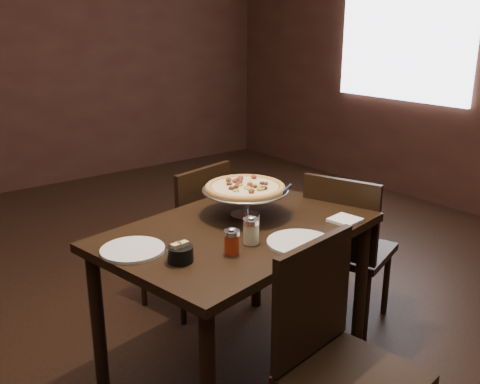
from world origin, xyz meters
TOP-DOWN VIEW (x-y plane):
  - room at (0.06, 0.03)m, footprint 6.04×7.04m
  - dining_table at (0.06, -0.10)m, footprint 1.30×0.98m
  - pizza_stand at (0.18, -0.00)m, footprint 0.40×0.40m
  - parmesan_shaker at (-0.01, -0.27)m, footprint 0.07×0.07m
  - pepper_flake_shaker at (-0.13, -0.30)m, footprint 0.06×0.06m
  - packet_caddy at (-0.33, -0.24)m, footprint 0.10×0.10m
  - napkin_stack at (0.49, -0.34)m, footprint 0.14×0.14m
  - plate_left at (-0.42, -0.04)m, footprint 0.25×0.25m
  - plate_near at (0.14, -0.40)m, footprint 0.27×0.27m
  - serving_spatula at (0.32, -0.13)m, footprint 0.17×0.17m
  - chair_far at (0.22, 0.54)m, footprint 0.48×0.48m
  - chair_near at (-0.03, -0.78)m, footprint 0.47×0.47m
  - chair_side at (0.77, -0.12)m, footprint 0.51×0.51m

SIDE VIEW (x-z plane):
  - chair_far at x=0.22m, z-range 0.04..0.90m
  - chair_side at x=0.77m, z-range 0.04..0.90m
  - chair_near at x=-0.03m, z-range 0.04..0.93m
  - dining_table at x=0.06m, z-range 0.27..1.01m
  - plate_left at x=-0.42m, z-range 0.74..0.75m
  - napkin_stack at x=0.49m, z-range 0.74..0.75m
  - plate_near at x=0.14m, z-range 0.74..0.75m
  - packet_caddy at x=-0.33m, z-range 0.73..0.81m
  - pepper_flake_shaker at x=-0.13m, z-range 0.74..0.84m
  - parmesan_shaker at x=-0.01m, z-range 0.73..0.85m
  - serving_spatula at x=0.32m, z-range 0.86..0.88m
  - pizza_stand at x=0.18m, z-range 0.79..0.96m
  - room at x=0.06m, z-range -0.02..2.82m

